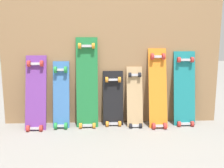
{
  "coord_description": "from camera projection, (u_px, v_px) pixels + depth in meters",
  "views": [
    {
      "loc": [
        -0.13,
        -2.77,
        0.97
      ],
      "look_at": [
        0.0,
        -0.07,
        0.44
      ],
      "focal_mm": 43.73,
      "sensor_mm": 36.0,
      "label": 1
    }
  ],
  "objects": [
    {
      "name": "skateboard_black",
      "position": [
        113.0,
        101.0,
        2.84
      ],
      "size": [
        0.21,
        0.17,
        0.63
      ],
      "color": "black",
      "rests_on": "ground"
    },
    {
      "name": "skateboard_orange",
      "position": [
        158.0,
        91.0,
        2.79
      ],
      "size": [
        0.19,
        0.27,
        0.86
      ],
      "color": "orange",
      "rests_on": "ground"
    },
    {
      "name": "skateboard_purple",
      "position": [
        36.0,
        96.0,
        2.73
      ],
      "size": [
        0.21,
        0.28,
        0.8
      ],
      "color": "#6B338C",
      "rests_on": "ground"
    },
    {
      "name": "skateboard_teal",
      "position": [
        184.0,
        92.0,
        2.84
      ],
      "size": [
        0.22,
        0.21,
        0.83
      ],
      "color": "#197A7F",
      "rests_on": "ground"
    },
    {
      "name": "skateboard_blue",
      "position": [
        61.0,
        98.0,
        2.77
      ],
      "size": [
        0.16,
        0.23,
        0.73
      ],
      "color": "#386BAD",
      "rests_on": "ground"
    },
    {
      "name": "skateboard_natural",
      "position": [
        135.0,
        100.0,
        2.81
      ],
      "size": [
        0.16,
        0.22,
        0.68
      ],
      "color": "tan",
      "rests_on": "ground"
    },
    {
      "name": "plywood_wall_panel",
      "position": [
        111.0,
        51.0,
        2.83
      ],
      "size": [
        2.26,
        0.04,
        1.53
      ],
      "primitive_type": "cube",
      "color": "#99724C",
      "rests_on": "ground"
    },
    {
      "name": "skateboard_green",
      "position": [
        87.0,
        86.0,
        2.78
      ],
      "size": [
        0.22,
        0.21,
        0.98
      ],
      "color": "#1E7238",
      "rests_on": "ground"
    },
    {
      "name": "ground_plane",
      "position": [
        112.0,
        123.0,
        2.9
      ],
      "size": [
        12.0,
        12.0,
        0.0
      ],
      "primitive_type": "plane",
      "color": "gray"
    }
  ]
}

